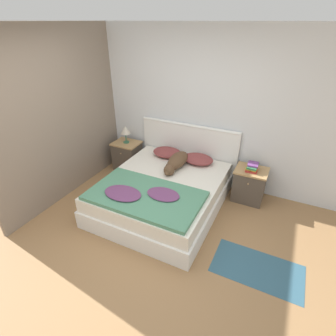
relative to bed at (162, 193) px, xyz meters
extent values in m
plane|color=#997047|center=(0.12, -1.05, -0.24)|extent=(16.00, 16.00, 0.00)
cube|color=silver|center=(0.12, 1.08, 1.04)|extent=(9.00, 0.06, 2.55)
cube|color=gray|center=(-1.60, 0.00, 1.04)|extent=(0.06, 3.10, 2.55)
cube|color=white|center=(0.00, 0.00, -0.10)|extent=(1.69, 1.97, 0.27)
cube|color=silver|center=(0.00, 0.00, 0.14)|extent=(1.63, 1.91, 0.21)
cube|color=white|center=(0.00, 1.01, 0.26)|extent=(1.77, 0.04, 1.00)
cylinder|color=white|center=(0.00, 1.01, 0.76)|extent=(1.77, 0.06, 0.06)
cube|color=#4C4238|center=(-1.16, 0.77, 0.02)|extent=(0.47, 0.38, 0.52)
cube|color=tan|center=(-1.16, 0.77, 0.30)|extent=(0.49, 0.41, 0.03)
sphere|color=tan|center=(-1.16, 0.57, 0.17)|extent=(0.02, 0.02, 0.02)
cube|color=#4C4238|center=(1.16, 0.77, 0.02)|extent=(0.47, 0.38, 0.52)
cube|color=tan|center=(1.16, 0.77, 0.30)|extent=(0.49, 0.41, 0.03)
sphere|color=tan|center=(1.16, 0.57, 0.17)|extent=(0.02, 0.02, 0.02)
ellipsoid|color=brown|center=(-0.29, 0.74, 0.31)|extent=(0.51, 0.39, 0.13)
ellipsoid|color=brown|center=(0.29, 0.74, 0.31)|extent=(0.51, 0.39, 0.13)
cube|color=#4C8466|center=(0.00, -0.50, 0.27)|extent=(1.52, 0.88, 0.05)
ellipsoid|color=#663860|center=(-0.27, -0.63, 0.31)|extent=(0.53, 0.35, 0.05)
ellipsoid|color=#663860|center=(0.23, -0.41, 0.31)|extent=(0.46, 0.31, 0.04)
ellipsoid|color=brown|center=(0.03, 0.49, 0.35)|extent=(0.26, 0.56, 0.21)
sphere|color=brown|center=(0.03, 0.18, 0.33)|extent=(0.17, 0.17, 0.17)
ellipsoid|color=brown|center=(0.03, 0.10, 0.31)|extent=(0.08, 0.09, 0.07)
cone|color=brown|center=(-0.02, 0.19, 0.39)|extent=(0.05, 0.05, 0.06)
cone|color=brown|center=(0.08, 0.19, 0.39)|extent=(0.05, 0.05, 0.06)
ellipsoid|color=brown|center=(0.07, 0.73, 0.29)|extent=(0.16, 0.25, 0.07)
cube|color=#AD2D28|center=(1.16, 0.76, 0.32)|extent=(0.18, 0.21, 0.03)
cube|color=gold|center=(1.16, 0.77, 0.35)|extent=(0.17, 0.22, 0.03)
cube|color=#337547|center=(1.17, 0.76, 0.38)|extent=(0.16, 0.23, 0.03)
cube|color=#703D7F|center=(1.16, 0.77, 0.41)|extent=(0.17, 0.18, 0.03)
cylinder|color=#336B4C|center=(-1.16, 0.78, 0.32)|extent=(0.11, 0.11, 0.02)
cylinder|color=#336B4C|center=(-1.16, 0.78, 0.41)|extent=(0.02, 0.02, 0.16)
cone|color=beige|center=(-1.16, 0.78, 0.57)|extent=(0.18, 0.18, 0.15)
cube|color=#335B70|center=(1.56, -0.58, -0.23)|extent=(1.03, 0.57, 0.00)
camera|label=1|loc=(1.54, -2.93, 2.33)|focal=28.00mm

